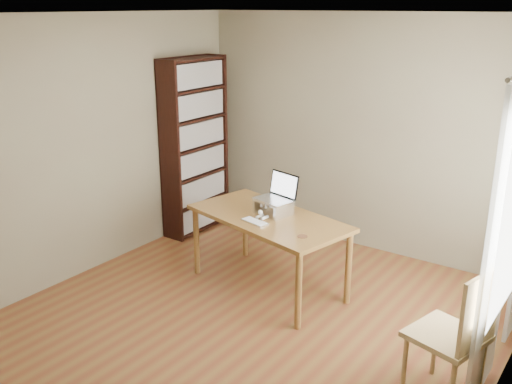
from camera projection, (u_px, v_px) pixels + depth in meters
name	position (u px, v px, depth m)	size (l,w,h in m)	color
room	(243.00, 185.00, 4.52)	(4.04, 4.54, 2.64)	brown
bookshelf	(195.00, 146.00, 6.81)	(0.30, 0.90, 2.10)	black
desk	(269.00, 224.00, 5.45)	(1.70, 1.10, 0.75)	brown
laptop_stand	(273.00, 206.00, 5.46)	(0.32, 0.25, 0.13)	silver
laptop	(277.00, 193.00, 5.47)	(0.40, 0.36, 0.25)	silver
keyboard	(255.00, 222.00, 5.25)	(0.29, 0.17, 0.02)	silver
coaster	(302.00, 236.00, 4.94)	(0.09, 0.09, 0.01)	brown
cat	(275.00, 207.00, 5.48)	(0.24, 0.48, 0.15)	#443D35
chair	(460.00, 330.00, 3.85)	(0.56, 0.56, 1.05)	tan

